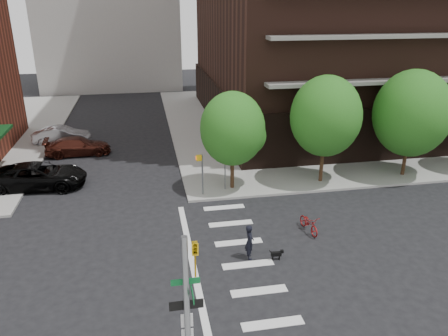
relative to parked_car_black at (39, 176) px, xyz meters
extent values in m
plane|color=black|center=(8.20, -11.07, -0.82)|extent=(120.00, 120.00, 0.00)
cube|color=gray|center=(28.70, 12.43, -0.75)|extent=(39.00, 33.00, 0.15)
cube|color=silver|center=(11.20, -15.07, -0.82)|extent=(2.40, 0.50, 0.01)
cube|color=silver|center=(11.20, -13.07, -0.82)|extent=(2.40, 0.50, 0.01)
cube|color=silver|center=(11.20, -11.07, -0.82)|extent=(2.40, 0.50, 0.01)
cube|color=silver|center=(11.20, -9.07, -0.82)|extent=(2.40, 0.50, 0.01)
cube|color=silver|center=(11.20, -7.07, -0.82)|extent=(2.40, 0.50, 0.01)
cube|color=silver|center=(11.20, -5.07, -0.82)|extent=(2.40, 0.50, 0.01)
cube|color=silver|center=(8.70, -11.07, -0.82)|extent=(0.30, 13.00, 0.01)
cube|color=black|center=(26.20, 12.93, 1.33)|extent=(25.50, 25.50, 4.00)
cylinder|color=#301E11|center=(12.20, -2.57, 0.48)|extent=(0.24, 0.24, 2.30)
sphere|color=#235B19|center=(12.20, -2.57, 3.23)|extent=(4.00, 4.00, 4.00)
cylinder|color=#301E11|center=(18.20, -2.57, 0.63)|extent=(0.24, 0.24, 2.60)
sphere|color=#235B19|center=(18.20, -2.57, 3.73)|extent=(4.50, 4.50, 4.50)
cylinder|color=#301E11|center=(24.20, -2.57, 0.48)|extent=(0.24, 0.24, 2.30)
sphere|color=#235B19|center=(24.20, -2.57, 3.63)|extent=(5.00, 5.00, 5.00)
cylinder|color=slate|center=(7.70, -18.57, 2.33)|extent=(0.16, 0.16, 6.00)
imported|color=gold|center=(7.95, -18.57, 4.63)|extent=(0.16, 0.20, 1.00)
cube|color=#0A5926|center=(7.70, -18.42, 3.93)|extent=(0.75, 0.02, 0.18)
cube|color=#0A5926|center=(7.85, -18.57, 3.68)|extent=(0.02, 0.75, 0.18)
cube|color=black|center=(7.70, -18.45, 3.23)|extent=(0.90, 0.02, 0.28)
cube|color=silver|center=(7.70, -18.45, 2.73)|extent=(0.32, 0.02, 0.42)
cube|color=silver|center=(7.70, -18.45, 2.23)|extent=(0.32, 0.02, 0.42)
cylinder|color=slate|center=(10.20, -3.27, 0.63)|extent=(0.10, 0.10, 2.60)
cube|color=gold|center=(10.00, -3.27, 1.73)|extent=(0.32, 0.25, 0.32)
cylinder|color=slate|center=(11.70, -2.77, 0.43)|extent=(0.08, 0.08, 2.20)
cube|color=gold|center=(11.70, -2.92, 1.33)|extent=(0.64, 0.02, 0.64)
imported|color=black|center=(0.00, 0.00, 0.00)|extent=(3.14, 6.10, 1.65)
imported|color=#451B13|center=(1.68, 6.18, -0.11)|extent=(2.26, 5.02, 1.43)
imported|color=#9C9DA4|center=(0.00, 9.33, -0.07)|extent=(2.00, 4.67, 1.50)
imported|color=maroon|center=(15.07, -8.64, -0.34)|extent=(0.88, 1.90, 0.96)
imported|color=black|center=(11.39, -10.51, 0.04)|extent=(0.64, 0.42, 1.72)
cube|color=black|center=(12.59, -10.90, -0.51)|extent=(0.50, 0.20, 0.19)
cube|color=black|center=(12.86, -10.93, -0.40)|extent=(0.15, 0.13, 0.14)
cylinder|color=black|center=(12.74, -10.86, -0.72)|extent=(0.05, 0.05, 0.21)
cylinder|color=black|center=(12.45, -10.95, -0.72)|extent=(0.05, 0.05, 0.21)
camera|label=1|loc=(6.96, -27.73, 10.64)|focal=35.00mm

